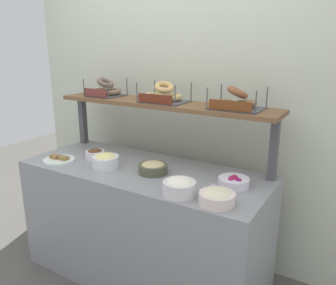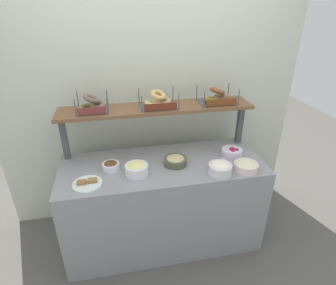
{
  "view_description": "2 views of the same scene",
  "coord_description": "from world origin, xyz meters",
  "views": [
    {
      "loc": [
        1.31,
        -1.81,
        1.68
      ],
      "look_at": [
        0.17,
        0.07,
        1.05
      ],
      "focal_mm": 36.59,
      "sensor_mm": 36.0,
      "label": 1
    },
    {
      "loc": [
        -0.37,
        -2.03,
        2.1
      ],
      "look_at": [
        0.06,
        0.07,
        1.02
      ],
      "focal_mm": 29.65,
      "sensor_mm": 36.0,
      "label": 2
    }
  ],
  "objects": [
    {
      "name": "bowl_chocolate_spread",
      "position": [
        -0.44,
        0.0,
        0.89
      ],
      "size": [
        0.14,
        0.14,
        0.07
      ],
      "color": "white",
      "rests_on": "deli_counter"
    },
    {
      "name": "bowl_potato_salad",
      "position": [
        0.66,
        -0.24,
        0.89
      ],
      "size": [
        0.2,
        0.2,
        0.08
      ],
      "color": "silver",
      "rests_on": "deli_counter"
    },
    {
      "name": "upper_shelf",
      "position": [
        0.0,
        0.27,
        1.26
      ],
      "size": [
        1.71,
        0.32,
        0.03
      ],
      "primitive_type": "cube",
      "color": "brown",
      "rests_on": "shelf_riser_left"
    },
    {
      "name": "bagel_basket_poppy",
      "position": [
        -0.55,
        0.28,
        1.33
      ],
      "size": [
        0.26,
        0.25,
        0.15
      ],
      "color": "#4C4C51",
      "rests_on": "upper_shelf"
    },
    {
      "name": "shelf_riser_right",
      "position": [
        0.82,
        0.27,
        1.05
      ],
      "size": [
        0.05,
        0.05,
        0.4
      ],
      "primitive_type": "cube",
      "color": "#4C4C51",
      "rests_on": "deli_counter"
    },
    {
      "name": "bowl_hummus",
      "position": [
        0.11,
        -0.03,
        0.89
      ],
      "size": [
        0.2,
        0.2,
        0.08
      ],
      "color": "#4F533D",
      "rests_on": "deli_counter"
    },
    {
      "name": "serving_plate_white",
      "position": [
        -0.62,
        -0.19,
        0.86
      ],
      "size": [
        0.23,
        0.23,
        0.04
      ],
      "color": "white",
      "rests_on": "deli_counter"
    },
    {
      "name": "bowl_cream_cheese",
      "position": [
        0.43,
        -0.24,
        0.9
      ],
      "size": [
        0.19,
        0.19,
        0.11
      ],
      "color": "silver",
      "rests_on": "deli_counter"
    },
    {
      "name": "bagel_basket_cinnamon_raisin",
      "position": [
        0.56,
        0.27,
        1.33
      ],
      "size": [
        0.33,
        0.25,
        0.15
      ],
      "color": "#4C4C51",
      "rests_on": "upper_shelf"
    },
    {
      "name": "bowl_egg_salad",
      "position": [
        -0.23,
        -0.11,
        0.9
      ],
      "size": [
        0.19,
        0.19,
        0.1
      ],
      "color": "white",
      "rests_on": "deli_counter"
    },
    {
      "name": "serving_spoon_near_plate",
      "position": [
        0.55,
        -0.06,
        0.86
      ],
      "size": [
        0.05,
        0.18,
        0.01
      ],
      "color": "#B7B7BC",
      "rests_on": "deli_counter"
    },
    {
      "name": "bowl_beet_salad",
      "position": [
        0.65,
        0.03,
        0.88
      ],
      "size": [
        0.19,
        0.19,
        0.08
      ],
      "color": "white",
      "rests_on": "deli_counter"
    },
    {
      "name": "back_wall",
      "position": [
        0.0,
        0.55,
        1.2
      ],
      "size": [
        2.95,
        0.06,
        2.4
      ],
      "primitive_type": "cube",
      "color": "beige",
      "rests_on": "ground_plane"
    },
    {
      "name": "shelf_riser_left",
      "position": [
        -0.82,
        0.27,
        1.05
      ],
      "size": [
        0.05,
        0.05,
        0.4
      ],
      "primitive_type": "cube",
      "color": "#4C4C51",
      "rests_on": "deli_counter"
    },
    {
      "name": "ground_plane",
      "position": [
        0.0,
        0.0,
        0.0
      ],
      "size": [
        8.0,
        8.0,
        0.0
      ],
      "primitive_type": "plane",
      "color": "#595651"
    },
    {
      "name": "deli_counter",
      "position": [
        0.0,
        0.0,
        0.42
      ],
      "size": [
        1.75,
        0.7,
        0.85
      ],
      "primitive_type": "cube",
      "color": "gray",
      "rests_on": "ground_plane"
    },
    {
      "name": "bagel_basket_plain",
      "position": [
        0.01,
        0.26,
        1.33
      ],
      "size": [
        0.32,
        0.26,
        0.15
      ],
      "color": "#4C4C51",
      "rests_on": "upper_shelf"
    }
  ]
}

